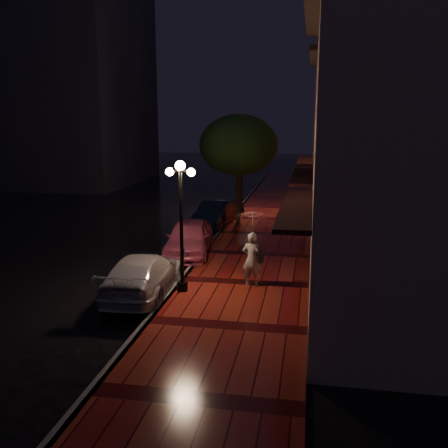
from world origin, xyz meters
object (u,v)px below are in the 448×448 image
Objects in this scene: streetlamp_far at (242,172)px; woman_with_umbrella at (252,237)px; streetlamp_near at (181,219)px; street_tree at (239,147)px; silver_car at (143,274)px; pink_car at (189,238)px; navy_car at (215,214)px; parking_meter at (183,262)px.

streetlamp_far is 1.66× the size of woman_with_umbrella.
street_tree is (0.26, 10.99, 1.64)m from streetlamp_near.
pink_car is at bearing -96.66° from silver_car.
street_tree is at bearing -100.58° from silver_car.
navy_car is (-1.21, -0.54, -3.55)m from street_tree.
street_tree reaches higher than woman_with_umbrella.
street_tree reaches higher than streetlamp_far.
streetlamp_near is at bearing -176.02° from silver_car.
navy_car is at bearing -104.97° from streetlamp_far.
navy_car is at bearing -94.51° from silver_car.
woman_with_umbrella is (1.94, -10.05, -2.38)m from street_tree.
silver_car is at bearing -97.94° from street_tree.
navy_car is 10.08m from woman_with_umbrella.
streetlamp_near is 10.66m from navy_car.
street_tree is at bearing 88.65° from streetlamp_near.
streetlamp_near is 5.20m from pink_car.
streetlamp_far is 1.02× the size of navy_car.
pink_car is at bearing 81.02° from parking_meter.
pink_car reaches higher than parking_meter.
woman_with_umbrella reaches higher than pink_car.
navy_car is at bearing -155.75° from street_tree.
navy_car is at bearing -63.47° from woman_with_umbrella.
streetlamp_near is 0.74× the size of street_tree.
navy_car is (-0.95, -3.55, -1.90)m from streetlamp_far.
street_tree is 10.67m from parking_meter.
streetlamp_far is at bearing 94.91° from street_tree.
silver_car is at bearing -157.23° from parking_meter.
navy_car is at bearing 95.20° from streetlamp_near.
silver_car is (-1.30, -14.15, -1.91)m from streetlamp_far.
silver_car is 3.85m from woman_with_umbrella.
street_tree reaches higher than navy_car.
silver_car is 1.52m from parking_meter.
navy_car is (-0.95, 10.45, -1.90)m from streetlamp_near.
woman_with_umbrella is at bearing 23.26° from streetlamp_near.
streetlamp_near is 1.66× the size of woman_with_umbrella.
streetlamp_near reaches higher than navy_car.
street_tree is 1.29× the size of pink_car.
streetlamp_far is at bearing 90.00° from streetlamp_near.
woman_with_umbrella is at bearing -80.43° from streetlamp_far.
streetlamp_far is 13.24m from parking_meter.
streetlamp_near is at bearing -84.75° from pink_car.
streetlamp_near is 11.12m from street_tree.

